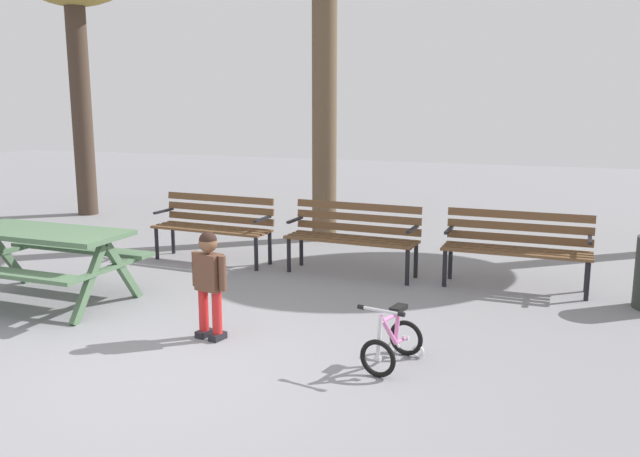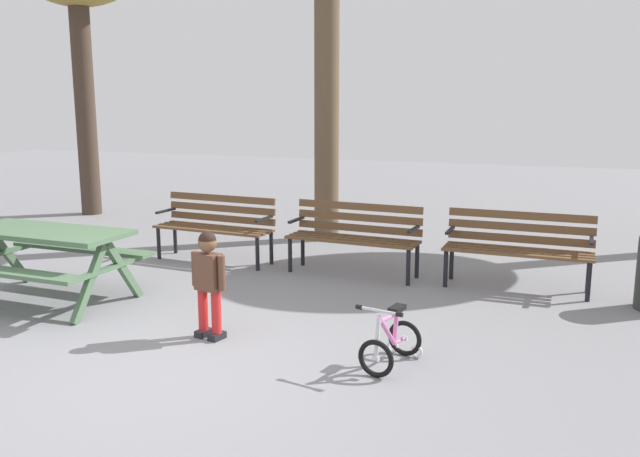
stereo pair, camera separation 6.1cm
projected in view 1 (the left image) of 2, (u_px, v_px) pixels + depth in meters
The scene contains 7 objects.
ground at pixel (154, 373), 5.19m from camera, with size 36.00×36.00×0.00m, color gray.
picnic_table at pixel (43, 247), 6.90m from camera, with size 1.83×1.39×0.79m.
park_bench_far_left at pixel (215, 222), 8.70m from camera, with size 1.63×0.56×0.85m.
park_bench_left at pixel (354, 232), 8.05m from camera, with size 1.63×0.55×0.85m.
park_bench_right at pixel (517, 243), 7.44m from camera, with size 1.61×0.48×0.85m.
child_standing at pixel (209, 277), 5.83m from camera, with size 0.36×0.21×0.97m.
kids_bicycle at pixel (393, 342), 5.30m from camera, with size 0.45×0.61×0.54m.
Camera 1 is at (2.88, -4.14, 2.10)m, focal length 37.48 mm.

